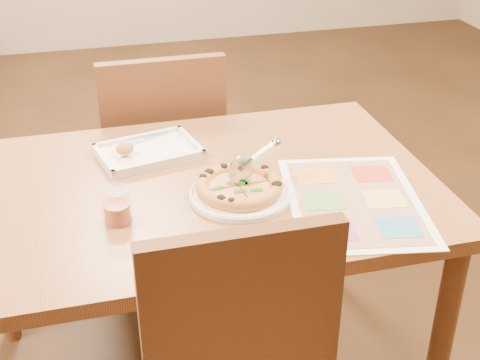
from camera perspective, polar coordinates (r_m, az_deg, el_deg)
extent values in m
cube|color=#8C5E38|center=(1.80, -3.96, -0.98)|extent=(1.30, 0.85, 0.04)
cylinder|color=brown|center=(1.92, 16.75, -13.36)|extent=(0.06, 0.06, 0.68)
cylinder|color=brown|center=(2.44, 8.37, -2.32)|extent=(0.06, 0.06, 0.68)
cube|color=brown|center=(1.41, 0.21, -12.07)|extent=(0.42, 0.04, 0.45)
cube|color=brown|center=(2.53, -6.86, 1.88)|extent=(0.42, 0.42, 0.04)
cube|color=brown|center=(2.26, -6.46, 4.80)|extent=(0.42, 0.04, 0.45)
cylinder|color=white|center=(1.73, 0.00, -1.24)|extent=(0.34, 0.34, 0.01)
cylinder|color=gold|center=(1.73, -0.07, -0.78)|extent=(0.22, 0.22, 0.01)
cylinder|color=#E7C67D|center=(1.72, -0.07, -0.56)|extent=(0.18, 0.18, 0.01)
torus|color=gold|center=(1.72, -0.07, -0.53)|extent=(0.23, 0.23, 0.03)
cylinder|color=silver|center=(1.71, 0.13, 0.89)|extent=(0.08, 0.03, 0.08)
cube|color=silver|center=(1.73, 1.64, 2.02)|extent=(0.12, 0.06, 0.06)
cube|color=silver|center=(1.95, -7.80, 2.28)|extent=(0.31, 0.25, 0.02)
cube|color=silver|center=(1.94, -7.82, 2.56)|extent=(0.13, 0.07, 0.00)
ellipsoid|color=#B47440|center=(1.92, -9.82, 2.63)|extent=(0.05, 0.04, 0.03)
cylinder|color=#88300A|center=(1.64, -10.43, -2.76)|extent=(0.06, 0.06, 0.05)
cylinder|color=white|center=(1.63, -10.49, -2.16)|extent=(0.07, 0.07, 0.09)
cube|color=white|center=(1.73, 9.72, -1.75)|extent=(0.42, 0.52, 0.00)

